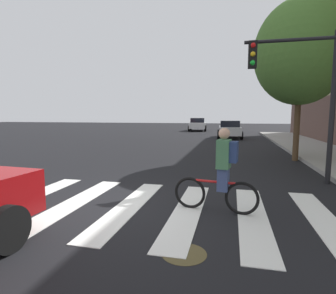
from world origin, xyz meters
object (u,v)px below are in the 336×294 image
object	(u,v)px
cyclist	(222,171)
street_tree_near	(301,52)
sedan_mid	(230,129)
manhole_cover	(184,254)
sedan_far	(198,124)
traffic_light_near	(301,82)

from	to	relation	value
cyclist	street_tree_near	world-z (taller)	street_tree_near
sedan_mid	manhole_cover	bearing A→B (deg)	-91.23
manhole_cover	sedan_far	world-z (taller)	sedan_far
cyclist	traffic_light_near	bearing A→B (deg)	56.17
sedan_far	street_tree_near	xyz separation A→B (m)	(6.77, -21.10, 3.67)
sedan_mid	cyclist	distance (m)	18.22
manhole_cover	sedan_far	size ratio (longest dim) A/B	0.14
sedan_far	street_tree_near	bearing A→B (deg)	-72.22
sedan_far	traffic_light_near	size ratio (longest dim) A/B	1.12
cyclist	traffic_light_near	xyz separation A→B (m)	(2.03, 3.02, 2.02)
traffic_light_near	street_tree_near	bearing A→B (deg)	78.64
sedan_far	traffic_light_near	world-z (taller)	traffic_light_near
cyclist	sedan_mid	bearing A→B (deg)	90.02
sedan_far	cyclist	size ratio (longest dim) A/B	2.76
sedan_mid	street_tree_near	xyz separation A→B (m)	(2.85, -11.15, 3.72)
sedan_far	cyclist	xyz separation A→B (m)	(3.93, -28.17, 0.03)
sedan_mid	sedan_far	bearing A→B (deg)	111.52
cyclist	street_tree_near	bearing A→B (deg)	68.12
sedan_far	traffic_light_near	bearing A→B (deg)	-76.68
sedan_mid	traffic_light_near	xyz separation A→B (m)	(2.03, -15.20, 2.10)
manhole_cover	street_tree_near	bearing A→B (deg)	69.73
traffic_light_near	street_tree_near	world-z (taller)	street_tree_near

